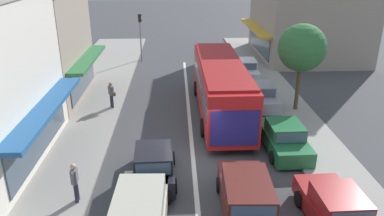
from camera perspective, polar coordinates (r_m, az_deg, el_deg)
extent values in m
plane|color=#3F3F42|center=(17.16, 0.28, -8.97)|extent=(140.00, 140.00, 0.00)
cube|color=silver|center=(20.68, -0.25, -3.23)|extent=(0.20, 28.00, 0.01)
cube|color=gray|center=(23.28, -17.43, -1.14)|extent=(5.20, 44.00, 0.14)
cube|color=gray|center=(23.51, 14.83, -0.63)|extent=(2.80, 44.00, 0.12)
cube|color=#23568E|center=(17.52, -21.51, -0.08)|extent=(1.10, 8.29, 0.20)
cube|color=#425160|center=(18.16, -22.20, -3.90)|extent=(0.06, 7.21, 1.80)
cube|color=gray|center=(26.23, -23.87, 8.28)|extent=(6.55, 7.76, 6.84)
cube|color=#2D703D|center=(25.29, -15.69, 7.21)|extent=(1.10, 7.14, 0.20)
cube|color=#425160|center=(25.74, -16.30, 4.37)|extent=(0.06, 6.21, 1.80)
cube|color=gray|center=(37.00, 17.39, 14.46)|extent=(8.75, 10.55, 9.07)
cube|color=gold|center=(35.96, 9.64, 11.97)|extent=(1.10, 9.71, 0.20)
cube|color=#425160|center=(36.30, 10.16, 9.94)|extent=(0.06, 8.44, 1.80)
cube|color=red|center=(22.14, 4.38, 3.35)|extent=(2.56, 10.81, 2.70)
cube|color=#425160|center=(22.01, 4.41, 4.34)|extent=(2.60, 10.38, 0.90)
cube|color=navy|center=(17.23, 6.53, -3.12)|extent=(2.25, 0.07, 1.76)
cube|color=maroon|center=(21.73, 4.49, 6.87)|extent=(2.43, 9.95, 0.12)
cylinder|color=black|center=(25.60, 0.62, 3.02)|extent=(0.27, 0.96, 0.96)
cylinder|color=black|center=(25.86, 6.16, 3.09)|extent=(0.27, 0.96, 0.96)
cylinder|color=black|center=(19.75, 1.70, -3.00)|extent=(0.27, 0.96, 0.96)
cylinder|color=black|center=(20.09, 8.84, -2.82)|extent=(0.27, 0.96, 0.96)
cube|color=#561E19|center=(14.31, 8.14, -13.80)|extent=(1.95, 4.57, 0.76)
cube|color=#561E19|center=(13.62, 8.50, -12.21)|extent=(1.75, 2.67, 0.68)
cube|color=#425160|center=(14.72, 7.78, -9.32)|extent=(1.51, 0.12, 0.58)
cube|color=#425160|center=(12.57, 9.37, -15.59)|extent=(1.48, 0.12, 0.54)
cylinder|color=black|center=(15.44, 4.11, -11.58)|extent=(0.21, 0.63, 0.62)
cylinder|color=black|center=(15.67, 10.68, -11.41)|extent=(0.21, 0.63, 0.62)
cube|color=black|center=(16.18, -5.77, -9.05)|extent=(1.79, 3.76, 0.76)
cube|color=black|center=(15.57, -5.87, -7.41)|extent=(1.60, 1.96, 0.64)
cube|color=#425160|center=(16.42, -5.84, -5.75)|extent=(1.40, 0.12, 0.54)
cube|color=#425160|center=(14.73, -5.92, -9.27)|extent=(1.37, 0.12, 0.51)
cylinder|color=black|center=(17.29, -8.45, -7.80)|extent=(0.21, 0.63, 0.62)
cylinder|color=black|center=(17.24, -2.96, -7.65)|extent=(0.21, 0.63, 0.62)
cylinder|color=black|center=(15.40, -8.89, -11.92)|extent=(0.21, 0.63, 0.62)
cylinder|color=black|center=(15.36, -2.65, -11.76)|extent=(0.21, 0.63, 0.62)
cube|color=#B7B29E|center=(13.67, -7.78, -15.76)|extent=(1.89, 4.55, 0.76)
cube|color=#B7B29E|center=(12.96, -8.13, -14.20)|extent=(1.72, 2.65, 0.68)
cube|color=#425160|center=(14.03, -7.48, -11.01)|extent=(1.51, 0.10, 0.58)
cylinder|color=black|center=(14.99, -10.58, -13.12)|extent=(0.20, 0.63, 0.62)
cylinder|color=black|center=(14.79, -3.66, -13.26)|extent=(0.20, 0.63, 0.62)
cube|color=maroon|center=(14.44, 21.07, -14.98)|extent=(1.83, 4.24, 0.72)
cube|color=maroon|center=(13.99, 21.61, -13.05)|extent=(1.61, 1.84, 0.60)
cube|color=#425160|center=(14.67, 20.13, -11.05)|extent=(1.44, 0.10, 0.51)
cylinder|color=black|center=(15.17, 15.99, -13.20)|extent=(0.20, 0.62, 0.62)
cylinder|color=black|center=(15.81, 22.01, -12.49)|extent=(0.20, 0.62, 0.62)
cube|color=#1E6638|center=(18.87, 13.73, -4.84)|extent=(1.83, 4.24, 0.72)
cube|color=#1E6638|center=(18.51, 14.00, -3.15)|extent=(1.61, 1.84, 0.60)
cube|color=#425160|center=(19.30, 13.20, -1.99)|extent=(1.44, 0.10, 0.51)
cube|color=#425160|center=(17.72, 14.86, -4.41)|extent=(1.41, 0.10, 0.48)
cylinder|color=black|center=(19.81, 10.25, -3.83)|extent=(0.20, 0.62, 0.62)
cylinder|color=black|center=(20.29, 14.98, -3.61)|extent=(0.20, 0.62, 0.62)
cylinder|color=black|center=(17.67, 12.16, -7.39)|extent=(0.20, 0.62, 0.62)
cylinder|color=black|center=(18.20, 17.42, -7.03)|extent=(0.20, 0.62, 0.62)
cube|color=#9EA3A8|center=(24.21, 10.27, 1.57)|extent=(1.76, 4.22, 0.72)
cube|color=#9EA3A8|center=(23.90, 10.43, 2.97)|extent=(1.58, 1.82, 0.60)
cube|color=#425160|center=(24.74, 9.96, 3.67)|extent=(1.44, 0.07, 0.51)
cube|color=#425160|center=(23.05, 10.93, 2.22)|extent=(1.40, 0.07, 0.48)
cylinder|color=black|center=(25.25, 7.72, 2.13)|extent=(0.19, 0.62, 0.62)
cylinder|color=black|center=(25.63, 11.50, 2.18)|extent=(0.19, 0.62, 0.62)
cylinder|color=black|center=(22.95, 8.83, -0.03)|extent=(0.19, 0.62, 0.62)
cylinder|color=black|center=(23.36, 12.96, 0.06)|extent=(0.19, 0.62, 0.62)
cube|color=silver|center=(29.70, 8.06, 5.58)|extent=(1.83, 4.24, 0.72)
cube|color=silver|center=(29.42, 8.16, 6.75)|extent=(1.61, 1.84, 0.60)
cube|color=#425160|center=(30.30, 7.90, 7.22)|extent=(1.44, 0.10, 0.51)
cube|color=#425160|center=(28.55, 8.44, 6.26)|extent=(1.41, 0.10, 0.48)
cylinder|color=black|center=(30.83, 6.11, 5.91)|extent=(0.20, 0.62, 0.62)
cylinder|color=black|center=(31.09, 9.28, 5.88)|extent=(0.20, 0.62, 0.62)
cylinder|color=black|center=(28.44, 6.70, 4.48)|extent=(0.20, 0.62, 0.62)
cylinder|color=black|center=(28.72, 10.11, 4.46)|extent=(0.20, 0.62, 0.62)
cylinder|color=gray|center=(34.18, -7.84, 10.53)|extent=(0.12, 0.12, 4.20)
cube|color=black|center=(33.87, -8.00, 13.42)|extent=(0.24, 0.24, 0.68)
sphere|color=black|center=(33.83, -7.78, 13.82)|extent=(0.13, 0.13, 0.13)
sphere|color=orange|center=(33.86, -7.76, 13.45)|extent=(0.13, 0.13, 0.13)
sphere|color=black|center=(33.89, -7.74, 13.08)|extent=(0.13, 0.13, 0.13)
cylinder|color=brown|center=(23.51, 15.78, 2.98)|extent=(0.24, 0.24, 2.97)
cylinder|color=brown|center=(23.33, 15.99, 7.55)|extent=(0.10, 0.80, 0.79)
cylinder|color=brown|center=(23.11, 17.41, 7.62)|extent=(1.01, 0.10, 1.07)
cylinder|color=brown|center=(22.67, 16.53, 7.28)|extent=(0.10, 0.74, 0.93)
cylinder|color=brown|center=(22.82, 15.31, 7.81)|extent=(0.92, 0.10, 1.17)
sphere|color=#2D6633|center=(22.85, 16.42, 8.80)|extent=(2.78, 2.78, 2.78)
cylinder|color=#232838|center=(23.72, -12.22, 1.12)|extent=(0.14, 0.14, 0.84)
cylinder|color=#232838|center=(23.57, -12.04, 1.00)|extent=(0.14, 0.14, 0.84)
cube|color=slate|center=(23.41, -12.26, 2.66)|extent=(0.38, 0.42, 0.56)
sphere|color=#9E7051|center=(23.28, -12.34, 3.59)|extent=(0.22, 0.22, 0.22)
cylinder|color=slate|center=(23.62, -12.50, 2.81)|extent=(0.09, 0.09, 0.54)
cylinder|color=slate|center=(23.20, -12.03, 2.50)|extent=(0.09, 0.09, 0.54)
cube|color=brown|center=(23.20, -11.88, 2.04)|extent=(0.26, 0.21, 0.22)
cylinder|color=#232838|center=(15.15, -17.26, -12.26)|extent=(0.14, 0.14, 0.84)
cylinder|color=#232838|center=(15.30, -17.14, -11.88)|extent=(0.14, 0.14, 0.84)
cube|color=slate|center=(14.85, -17.50, -9.83)|extent=(0.24, 0.37, 0.56)
sphere|color=tan|center=(14.65, -17.68, -8.50)|extent=(0.22, 0.22, 0.22)
cylinder|color=slate|center=(14.65, -17.67, -10.32)|extent=(0.09, 0.09, 0.54)
cylinder|color=slate|center=(15.05, -17.34, -9.35)|extent=(0.09, 0.09, 0.54)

